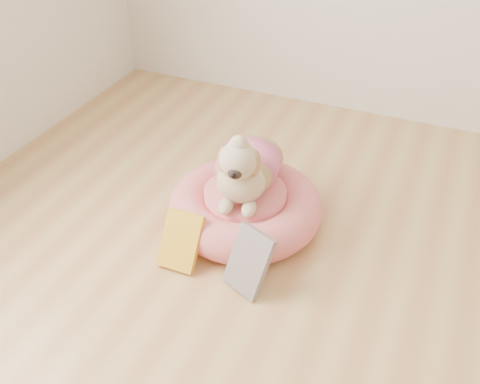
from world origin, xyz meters
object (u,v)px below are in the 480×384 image
at_px(dog, 246,156).
at_px(book_yellow, 181,241).
at_px(book_white, 249,261).
at_px(pet_bed, 245,207).

xyz_separation_m(dog, book_yellow, (-0.12, -0.29, -0.21)).
bearing_deg(dog, book_white, -76.30).
bearing_deg(dog, book_yellow, -123.75).
distance_m(pet_bed, book_yellow, 0.31).
relative_size(dog, book_yellow, 2.01).
relative_size(pet_bed, book_white, 2.64).
height_order(dog, book_white, dog).
xyz_separation_m(pet_bed, book_white, (0.14, -0.30, 0.03)).
bearing_deg(pet_bed, book_white, -65.26).
distance_m(dog, book_white, 0.39).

